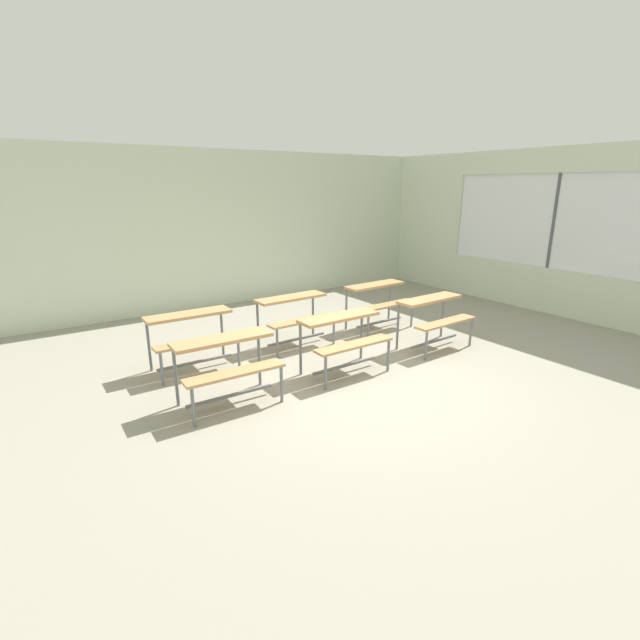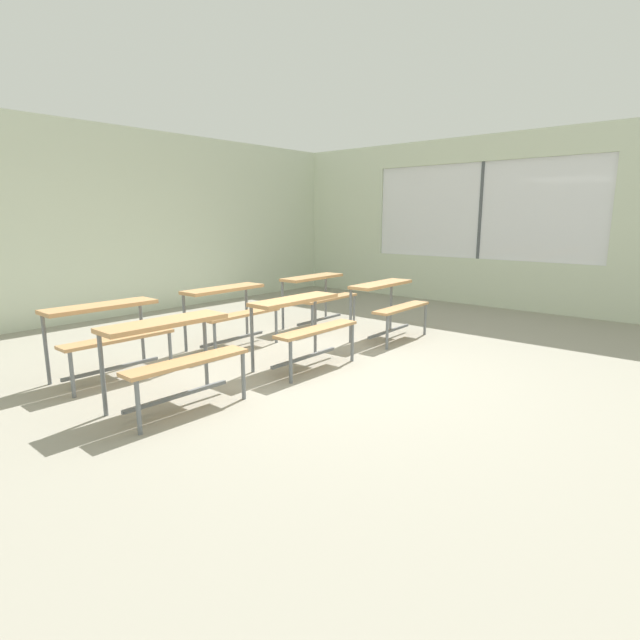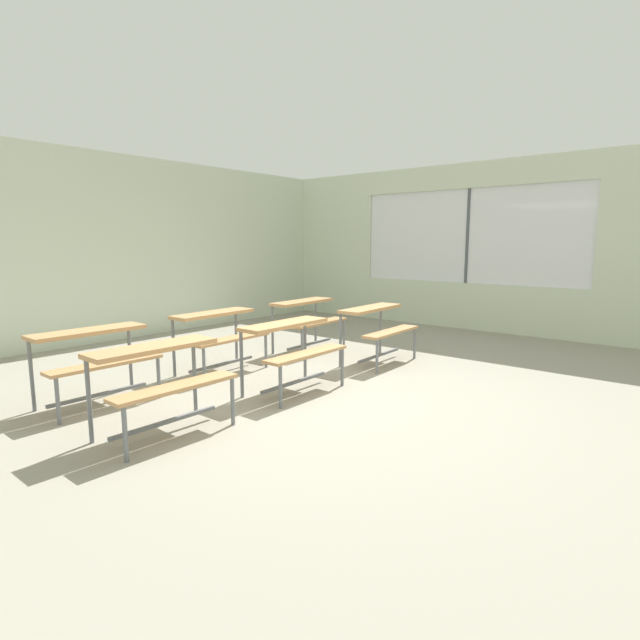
% 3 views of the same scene
% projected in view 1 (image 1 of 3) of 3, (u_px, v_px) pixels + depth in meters
% --- Properties ---
extents(ground, '(10.00, 9.00, 0.05)m').
position_uv_depth(ground, '(354.00, 382.00, 5.68)').
color(ground, gray).
extents(wall_back, '(10.00, 0.12, 3.00)m').
position_uv_depth(wall_back, '(212.00, 230.00, 8.81)').
color(wall_back, beige).
rests_on(wall_back, ground).
extents(wall_right, '(0.12, 9.00, 3.00)m').
position_uv_depth(wall_right, '(587.00, 239.00, 7.84)').
color(wall_right, beige).
rests_on(wall_right, ground).
extents(desk_bench_r0c0, '(1.11, 0.60, 0.74)m').
position_uv_depth(desk_bench_r0c0, '(227.00, 356.00, 4.91)').
color(desk_bench_r0c0, tan).
rests_on(desk_bench_r0c0, ground).
extents(desk_bench_r0c1, '(1.11, 0.60, 0.74)m').
position_uv_depth(desk_bench_r0c1, '(344.00, 331.00, 5.74)').
color(desk_bench_r0c1, tan).
rests_on(desk_bench_r0c1, ground).
extents(desk_bench_r0c2, '(1.12, 0.63, 0.74)m').
position_uv_depth(desk_bench_r0c2, '(435.00, 311.00, 6.66)').
color(desk_bench_r0c2, tan).
rests_on(desk_bench_r0c2, ground).
extents(desk_bench_r1c0, '(1.10, 0.60, 0.74)m').
position_uv_depth(desk_bench_r1c0, '(192.00, 328.00, 5.85)').
color(desk_bench_r1c0, tan).
rests_on(desk_bench_r1c0, ground).
extents(desk_bench_r1c1, '(1.12, 0.63, 0.74)m').
position_uv_depth(desk_bench_r1c1, '(295.00, 309.00, 6.74)').
color(desk_bench_r1c1, tan).
rests_on(desk_bench_r1c1, ground).
extents(desk_bench_r1c2, '(1.12, 0.63, 0.74)m').
position_uv_depth(desk_bench_r1c2, '(379.00, 295.00, 7.59)').
color(desk_bench_r1c2, tan).
rests_on(desk_bench_r1c2, ground).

